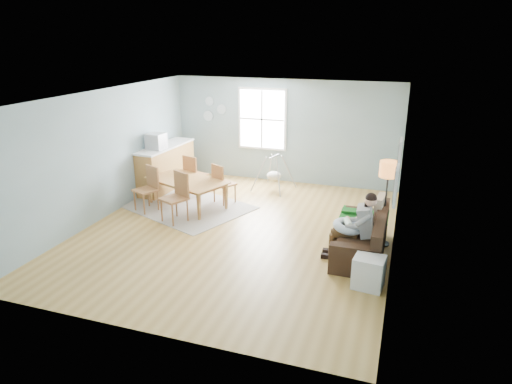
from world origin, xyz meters
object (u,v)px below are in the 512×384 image
(floor_lamp, at_px, (388,176))
(counter, at_px, (166,167))
(chair_ne, at_px, (221,181))
(baby_swing, at_px, (274,175))
(chair_sw, at_px, (149,185))
(chair_se, at_px, (177,193))
(father, at_px, (357,224))
(toddler, at_px, (363,216))
(sofa, at_px, (364,240))
(chair_nw, at_px, (193,172))
(dining_table, at_px, (186,193))
(storage_cube, at_px, (368,272))
(monitor, at_px, (156,141))

(floor_lamp, xyz_separation_m, counter, (-5.50, 1.70, -0.78))
(chair_ne, xyz_separation_m, baby_swing, (0.88, 1.32, -0.14))
(chair_sw, bearing_deg, chair_se, -21.63)
(father, distance_m, toddler, 0.46)
(sofa, relative_size, chair_sw, 1.93)
(toddler, distance_m, chair_ne, 3.63)
(chair_nw, bearing_deg, floor_lamp, -17.27)
(dining_table, distance_m, chair_ne, 0.85)
(father, height_order, chair_ne, father)
(dining_table, distance_m, chair_sw, 0.86)
(storage_cube, relative_size, chair_nw, 0.51)
(toddler, distance_m, chair_sw, 4.76)
(toddler, relative_size, chair_nw, 0.75)
(father, bearing_deg, monitor, 157.63)
(toddler, bearing_deg, storage_cube, -79.04)
(chair_ne, bearing_deg, storage_cube, -37.09)
(toddler, relative_size, monitor, 1.73)
(counter, bearing_deg, chair_sw, -74.85)
(sofa, xyz_separation_m, toddler, (-0.07, 0.18, 0.38))
(chair_ne, relative_size, counter, 0.47)
(floor_lamp, height_order, chair_nw, floor_lamp)
(father, relative_size, chair_nw, 1.26)
(father, bearing_deg, chair_se, 170.69)
(chair_se, xyz_separation_m, monitor, (-1.32, 1.48, 0.70))
(storage_cube, relative_size, counter, 0.25)
(baby_swing, bearing_deg, chair_ne, -123.74)
(floor_lamp, xyz_separation_m, monitor, (-5.51, 1.32, -0.03))
(floor_lamp, xyz_separation_m, chair_ne, (-3.71, 1.08, -0.80))
(chair_nw, relative_size, baby_swing, 0.94)
(father, distance_m, counter, 5.65)
(chair_sw, distance_m, chair_se, 0.97)
(father, height_order, counter, father)
(chair_se, relative_size, monitor, 2.43)
(monitor, bearing_deg, storage_cube, -28.75)
(floor_lamp, distance_m, chair_ne, 3.94)
(counter, height_order, monitor, monitor)
(toddler, relative_size, chair_sw, 0.75)
(chair_nw, bearing_deg, sofa, -24.19)
(sofa, distance_m, chair_sw, 4.86)
(dining_table, height_order, chair_ne, chair_ne)
(chair_nw, relative_size, chair_ne, 1.05)
(chair_sw, bearing_deg, storage_cube, -20.29)
(storage_cube, bearing_deg, toddler, 100.96)
(floor_lamp, xyz_separation_m, baby_swing, (-2.83, 2.39, -0.94))
(floor_lamp, distance_m, baby_swing, 3.83)
(chair_nw, height_order, baby_swing, chair_nw)
(chair_sw, relative_size, chair_se, 0.95)
(floor_lamp, distance_m, chair_sw, 5.16)
(toddler, height_order, chair_nw, chair_nw)
(toddler, relative_size, baby_swing, 0.71)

